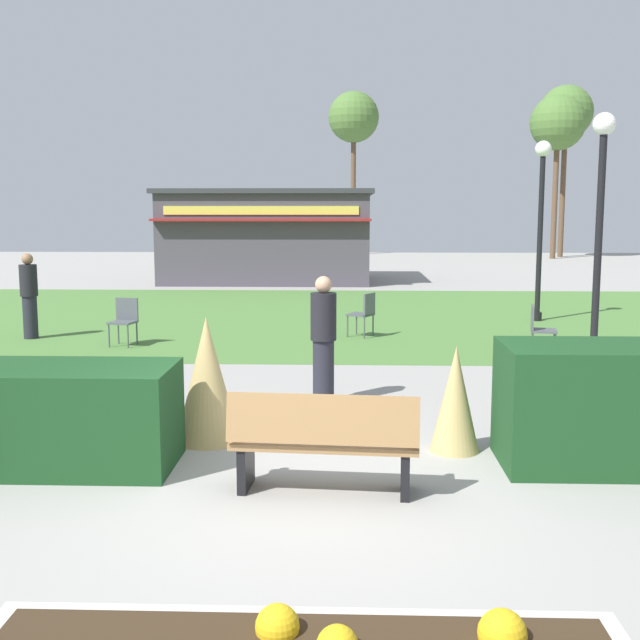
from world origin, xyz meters
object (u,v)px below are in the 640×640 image
at_px(park_bench, 324,442).
at_px(cafe_chair_east, 125,318).
at_px(lamppost_mid, 600,208).
at_px(parked_car_west_slot, 259,249).
at_px(food_kiosk, 268,235).
at_px(tree_left_bg, 566,114).
at_px(lamppost_far, 541,208).
at_px(tree_center_bg, 558,124).
at_px(cafe_chair_west, 364,311).
at_px(cafe_chair_center, 539,326).
at_px(person_strolling, 29,295).
at_px(tree_right_bg, 354,119).
at_px(person_standing, 323,339).

xyz_separation_m(park_bench, cafe_chair_east, (-3.98, 7.71, 0.05)).
xyz_separation_m(lamppost_mid, parked_car_west_slot, (-8.28, 24.69, -1.92)).
height_order(lamppost_mid, food_kiosk, lamppost_mid).
relative_size(parked_car_west_slot, tree_left_bg, 0.47).
distance_m(cafe_chair_east, tree_left_bg, 33.09).
height_order(lamppost_far, tree_center_bg, tree_center_bg).
distance_m(cafe_chair_west, cafe_chair_center, 3.58).
bearing_deg(person_strolling, lamppost_far, 149.70).
xyz_separation_m(food_kiosk, tree_right_bg, (3.14, 16.55, 5.87)).
distance_m(person_strolling, tree_center_bg, 31.69).
height_order(cafe_chair_west, person_standing, person_standing).
relative_size(lamppost_mid, cafe_chair_east, 4.57).
relative_size(park_bench, tree_left_bg, 0.19).
distance_m(lamppost_mid, cafe_chair_west, 5.05).
xyz_separation_m(food_kiosk, tree_left_bg, (14.25, 14.66, 5.86)).
xyz_separation_m(person_strolling, parked_car_west_slot, (2.05, 22.33, -0.22)).
bearing_deg(person_standing, cafe_chair_west, -0.64).
xyz_separation_m(parked_car_west_slot, tree_center_bg, (14.87, 3.79, 6.17)).
relative_size(cafe_chair_west, tree_left_bg, 0.10).
bearing_deg(person_strolling, lamppost_mid, 121.72).
xyz_separation_m(food_kiosk, cafe_chair_east, (-1.36, -13.67, -1.09)).
height_order(cafe_chair_east, tree_center_bg, tree_center_bg).
bearing_deg(cafe_chair_east, tree_left_bg, 61.14).
bearing_deg(tree_center_bg, parked_car_west_slot, -165.71).
relative_size(food_kiosk, tree_center_bg, 0.89).
height_order(lamppost_mid, tree_left_bg, tree_left_bg).
bearing_deg(cafe_chair_west, food_kiosk, 104.19).
xyz_separation_m(lamppost_mid, cafe_chair_east, (-8.23, 1.64, -2.04)).
height_order(cafe_chair_west, parked_car_west_slot, parked_car_west_slot).
height_order(park_bench, tree_right_bg, tree_right_bg).
bearing_deg(lamppost_far, lamppost_mid, -93.49).
height_order(cafe_chair_east, tree_right_bg, tree_right_bg).
bearing_deg(lamppost_far, cafe_chair_west, -148.44).
height_order(food_kiosk, person_standing, food_kiosk).
height_order(cafe_chair_west, cafe_chair_east, same).
distance_m(lamppost_mid, cafe_chair_center, 2.31).
bearing_deg(tree_left_bg, person_standing, -109.75).
distance_m(lamppost_far, tree_left_bg, 26.19).
bearing_deg(cafe_chair_center, tree_left_bg, 74.50).
bearing_deg(tree_center_bg, person_strolling, -122.94).
bearing_deg(cafe_chair_east, park_bench, -62.70).
bearing_deg(cafe_chair_east, tree_right_bg, 81.53).
distance_m(cafe_chair_center, person_standing, 5.09).
bearing_deg(lamppost_mid, parked_car_west_slot, 108.54).
xyz_separation_m(lamppost_mid, lamppost_far, (0.32, 5.24, 0.00)).
distance_m(lamppost_mid, lamppost_far, 5.24).
relative_size(lamppost_mid, parked_car_west_slot, 0.96).
height_order(person_strolling, parked_car_west_slot, person_strolling).
bearing_deg(cafe_chair_center, cafe_chair_east, 173.75).
distance_m(cafe_chair_west, person_standing, 5.53).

